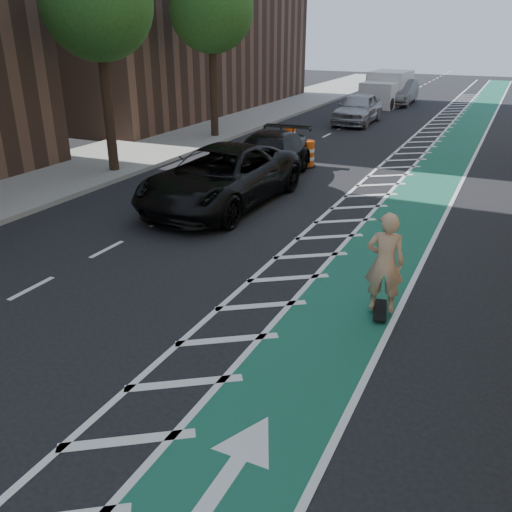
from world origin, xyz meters
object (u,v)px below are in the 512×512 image
Objects in this scene: skateboarder at (385,263)px; suv_near at (221,177)px; barrel_a at (241,186)px; suv_far at (267,158)px.

skateboarder is 0.31× the size of suv_near.
suv_near is 1.07m from barrel_a.
skateboarder is at bearing -44.07° from barrel_a.
barrel_a is (-5.90, 5.71, -0.70)m from skateboarder.
barrel_a is at bearing -91.21° from suv_far.
suv_far is at bearing 94.85° from barrel_a.
suv_far reaches higher than barrel_a.
skateboarder reaches higher than suv_near.
skateboarder is at bearing -36.47° from suv_near.
barrel_a is at bearing 79.50° from suv_near.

